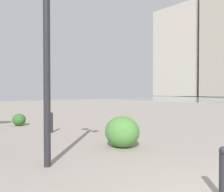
{
  "coord_description": "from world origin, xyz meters",
  "views": [
    {
      "loc": [
        -0.88,
        2.85,
        1.55
      ],
      "look_at": [
        8.39,
        -4.77,
        1.29
      ],
      "focal_mm": 38.09,
      "sensor_mm": 36.0,
      "label": 1
    }
  ],
  "objects": [
    {
      "name": "building_highrise",
      "position": [
        45.05,
        -64.72,
        14.21
      ],
      "size": [
        16.18,
        10.1,
        28.42
      ],
      "color": "#B2A899",
      "rests_on": "ground"
    },
    {
      "name": "lamppost",
      "position": [
        3.7,
        0.8,
        2.54
      ],
      "size": [
        0.98,
        0.28,
        3.79
      ],
      "color": "#232328",
      "rests_on": "ground"
    },
    {
      "name": "bollard_near",
      "position": [
        0.69,
        -0.48,
        0.4
      ],
      "size": [
        0.13,
        0.13,
        0.77
      ],
      "color": "#232328",
      "rests_on": "ground"
    },
    {
      "name": "bollard_mid",
      "position": [
        7.36,
        -1.0,
        0.4
      ],
      "size": [
        0.13,
        0.13,
        0.76
      ],
      "color": "#232328",
      "rests_on": "ground"
    },
    {
      "name": "shrub_low",
      "position": [
        9.92,
        -0.65,
        0.27
      ],
      "size": [
        0.63,
        0.57,
        0.53
      ],
      "color": "#2D6628",
      "rests_on": "ground"
    },
    {
      "name": "shrub_round",
      "position": [
        3.97,
        -1.5,
        0.43
      ],
      "size": [
        1.0,
        0.9,
        0.85
      ],
      "color": "#477F38",
      "rests_on": "ground"
    }
  ]
}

